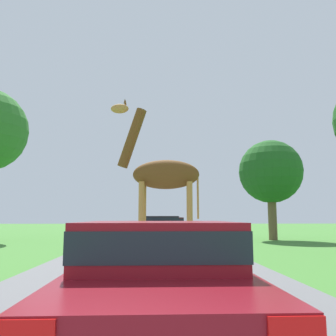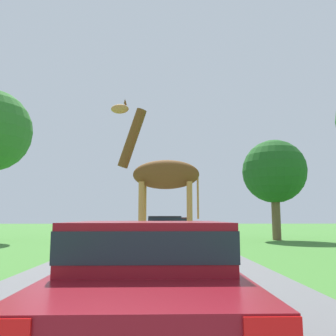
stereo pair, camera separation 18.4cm
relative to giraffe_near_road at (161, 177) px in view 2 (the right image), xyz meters
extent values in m
cube|color=#5B5B5E|center=(-0.31, 18.51, -2.58)|extent=(6.44, 120.00, 0.00)
cylinder|color=#B77F3D|center=(-0.58, -0.24, -1.37)|extent=(0.17, 0.17, 2.42)
cylinder|color=#2D2319|center=(-0.58, -0.24, -2.53)|extent=(0.22, 0.22, 0.10)
cylinder|color=#B77F3D|center=(-0.54, 0.33, -1.37)|extent=(0.17, 0.17, 2.42)
cylinder|color=#2D2319|center=(-0.54, 0.33, -2.53)|extent=(0.22, 0.22, 0.10)
cylinder|color=#B77F3D|center=(0.83, -0.36, -1.37)|extent=(0.17, 0.17, 2.42)
cylinder|color=#2D2319|center=(0.83, -0.36, -2.53)|extent=(0.22, 0.22, 0.10)
cylinder|color=#B77F3D|center=(0.87, 0.22, -1.37)|extent=(0.17, 0.17, 2.42)
cylinder|color=#2D2319|center=(0.87, 0.22, -2.53)|extent=(0.22, 0.22, 0.10)
ellipsoid|color=brown|center=(0.15, -0.01, 0.09)|extent=(2.07, 0.84, 0.89)
cylinder|color=brown|center=(-0.90, 0.07, 1.23)|extent=(0.91, 0.39, 1.89)
ellipsoid|color=#B77F3D|center=(-1.30, 0.11, 2.17)|extent=(0.58, 0.29, 0.30)
cylinder|color=#B77F3D|center=(1.10, -0.09, -0.58)|extent=(0.06, 0.06, 1.33)
cone|color=brown|center=(-1.14, 0.03, 2.40)|extent=(0.07, 0.07, 0.16)
cone|color=brown|center=(-1.13, 0.16, 2.40)|extent=(0.07, 0.07, 0.16)
cube|color=maroon|center=(-0.19, -6.36, -2.05)|extent=(1.94, 4.30, 0.56)
cube|color=maroon|center=(-0.19, -6.36, -1.51)|extent=(1.74, 1.94, 0.52)
cube|color=#19232D|center=(-0.19, -6.36, -1.49)|extent=(1.76, 1.96, 0.31)
cube|color=red|center=(-0.99, -8.52, -1.85)|extent=(0.35, 0.03, 0.13)
cube|color=red|center=(0.60, -8.52, -1.85)|extent=(0.35, 0.03, 0.13)
cylinder|color=black|center=(-0.97, -5.06, -2.29)|extent=(0.39, 0.59, 0.59)
cylinder|color=black|center=(0.58, -5.06, -2.29)|extent=(0.39, 0.59, 0.59)
cube|color=black|center=(0.24, 7.95, -2.00)|extent=(1.82, 4.34, 0.64)
cube|color=black|center=(0.24, 7.95, -1.41)|extent=(1.64, 1.95, 0.54)
cube|color=#19232D|center=(0.24, 7.95, -1.38)|extent=(1.66, 1.97, 0.32)
cube|color=red|center=(-0.51, 5.77, -1.77)|extent=(0.33, 0.03, 0.15)
cube|color=red|center=(0.98, 5.77, -1.77)|extent=(0.33, 0.03, 0.15)
cylinder|color=black|center=(-0.49, 9.25, -2.27)|extent=(0.36, 0.63, 0.63)
cylinder|color=black|center=(0.97, 9.25, -2.27)|extent=(0.36, 0.63, 0.63)
cylinder|color=black|center=(-0.49, 6.65, -2.27)|extent=(0.36, 0.63, 0.63)
cylinder|color=black|center=(0.97, 6.65, -2.27)|extent=(0.36, 0.63, 0.63)
cube|color=#561914|center=(1.16, 16.12, -2.00)|extent=(1.88, 4.05, 0.59)
cube|color=#561914|center=(1.16, 16.12, -1.46)|extent=(1.69, 1.82, 0.50)
cube|color=#19232D|center=(1.16, 16.12, -1.43)|extent=(1.71, 1.84, 0.30)
cube|color=red|center=(0.39, 14.08, -1.79)|extent=(0.34, 0.03, 0.14)
cube|color=red|center=(1.93, 14.08, -1.79)|extent=(0.34, 0.03, 0.14)
cylinder|color=black|center=(0.41, 17.33, -2.24)|extent=(0.38, 0.67, 0.67)
cylinder|color=black|center=(1.91, 17.33, -2.24)|extent=(0.38, 0.67, 0.67)
cylinder|color=black|center=(0.41, 14.90, -2.24)|extent=(0.38, 0.67, 0.67)
cylinder|color=black|center=(1.91, 14.90, -2.24)|extent=(0.38, 0.67, 0.67)
cylinder|color=brown|center=(7.17, 11.18, -0.76)|extent=(0.52, 0.52, 3.65)
sphere|color=#1E561E|center=(7.17, 11.18, 1.66)|extent=(3.95, 3.95, 3.95)
camera|label=1|loc=(-0.26, -10.70, -1.20)|focal=38.00mm
camera|label=2|loc=(-0.07, -10.71, -1.20)|focal=38.00mm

